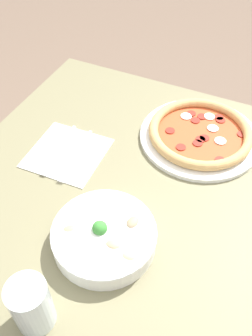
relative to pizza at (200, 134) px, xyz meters
name	(u,v)px	position (x,y,z in m)	size (l,w,h in m)	color
ground_plane	(155,326)	(-0.02, 0.25, -0.76)	(8.00, 8.00, 0.00)	brown
dining_table	(169,233)	(-0.02, 0.25, -0.13)	(1.11, 0.92, 0.74)	#706B4C
pizza	(200,134)	(0.00, 0.00, 0.00)	(0.33, 0.33, 0.04)	white
bowl	(104,236)	(0.08, 0.40, 0.01)	(0.22, 0.22, 0.07)	white
napkin	(67,153)	(0.30, 0.20, -0.02)	(0.20, 0.20, 0.00)	white
fork	(77,155)	(0.27, 0.20, -0.01)	(0.03, 0.20, 0.00)	silver
knife	(61,147)	(0.32, 0.20, -0.01)	(0.03, 0.20, 0.01)	silver
glass	(31,305)	(0.12, 0.60, 0.04)	(0.07, 0.07, 0.12)	silver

